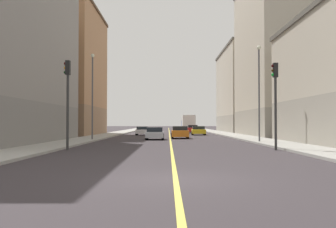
% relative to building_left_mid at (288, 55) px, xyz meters
% --- Properties ---
extents(ground_plane, '(400.00, 400.00, 0.00)m').
position_rel_building_left_mid_xyz_m(ground_plane, '(-15.66, -38.85, -10.66)').
color(ground_plane, '#352F32').
rests_on(ground_plane, ground).
extents(sidewalk_left, '(3.20, 168.00, 0.15)m').
position_rel_building_left_mid_xyz_m(sidewalk_left, '(-7.12, 10.15, -10.59)').
color(sidewalk_left, '#9E9B93').
rests_on(sidewalk_left, ground).
extents(sidewalk_right, '(3.20, 168.00, 0.15)m').
position_rel_building_left_mid_xyz_m(sidewalk_right, '(-24.19, 10.15, -10.59)').
color(sidewalk_right, '#9E9B93').
rests_on(sidewalk_right, ground).
extents(lane_center_stripe, '(0.16, 154.00, 0.01)m').
position_rel_building_left_mid_xyz_m(lane_center_stripe, '(-15.66, 10.15, -10.66)').
color(lane_center_stripe, '#E5D14C').
rests_on(lane_center_stripe, ground).
extents(building_left_mid, '(11.34, 18.93, 21.31)m').
position_rel_building_left_mid_xyz_m(building_left_mid, '(0.00, 0.00, 0.00)').
color(building_left_mid, '#9D9688').
rests_on(building_left_mid, ground).
extents(building_left_far, '(11.34, 21.57, 15.46)m').
position_rel_building_left_mid_xyz_m(building_left_far, '(0.00, 21.25, -2.93)').
color(building_left_far, '#9D9688').
rests_on(building_left_far, ground).
extents(building_right_midblock, '(11.34, 17.31, 17.68)m').
position_rel_building_left_mid_xyz_m(building_right_midblock, '(-31.31, 3.38, -1.82)').
color(building_right_midblock, '#8F6B4F').
rests_on(building_right_midblock, ground).
extents(traffic_light_left_near, '(0.40, 0.32, 5.48)m').
position_rel_building_left_mid_xyz_m(traffic_light_left_near, '(-9.14, -26.32, -7.08)').
color(traffic_light_left_near, '#2D2D2D').
rests_on(traffic_light_left_near, ground).
extents(traffic_light_right_near, '(0.40, 0.32, 5.63)m').
position_rel_building_left_mid_xyz_m(traffic_light_right_near, '(-22.21, -26.32, -6.99)').
color(traffic_light_right_near, '#2D2D2D').
rests_on(traffic_light_right_near, ground).
extents(street_lamp_left_near, '(0.36, 0.36, 8.18)m').
position_rel_building_left_mid_xyz_m(street_lamp_left_near, '(-8.12, -17.77, -5.64)').
color(street_lamp_left_near, '#4C4C51').
rests_on(street_lamp_left_near, ground).
extents(street_lamp_right_near, '(0.36, 0.36, 8.27)m').
position_rel_building_left_mid_xyz_m(street_lamp_right_near, '(-23.19, -13.38, -5.59)').
color(street_lamp_right_near, '#4C4C51').
rests_on(street_lamp_right_near, ground).
extents(car_orange, '(1.91, 4.07, 1.36)m').
position_rel_building_left_mid_xyz_m(car_orange, '(-14.57, -7.86, -10.00)').
color(car_orange, orange).
rests_on(car_orange, ground).
extents(car_white, '(1.80, 4.18, 1.21)m').
position_rel_building_left_mid_xyz_m(car_white, '(-19.53, 4.28, -10.06)').
color(car_white, white).
rests_on(car_white, ground).
extents(car_black, '(2.10, 4.29, 1.27)m').
position_rel_building_left_mid_xyz_m(car_black, '(-11.54, 29.23, -10.05)').
color(car_black, black).
rests_on(car_black, ground).
extents(car_yellow, '(2.01, 4.32, 1.26)m').
position_rel_building_left_mid_xyz_m(car_yellow, '(-11.55, 4.40, -10.04)').
color(car_yellow, gold).
rests_on(car_yellow, ground).
extents(car_silver, '(1.89, 4.06, 1.27)m').
position_rel_building_left_mid_xyz_m(car_silver, '(-17.25, -10.77, -10.05)').
color(car_silver, silver).
rests_on(car_silver, ground).
extents(car_red, '(1.89, 4.32, 1.37)m').
position_rel_building_left_mid_xyz_m(car_red, '(-11.68, 15.07, -9.99)').
color(car_red, red).
rests_on(car_red, ground).
extents(box_truck, '(2.48, 7.72, 3.21)m').
position_rel_building_left_mid_xyz_m(box_truck, '(-11.93, 24.41, -8.99)').
color(box_truck, navy).
rests_on(box_truck, ground).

